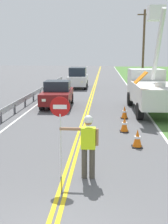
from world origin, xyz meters
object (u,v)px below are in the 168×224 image
object	(u,v)px
traffic_cone_mid	(124,124)
stop_sign_paddle	(60,119)
traffic_cone_lead	(137,139)
oncoming_suv_second	(78,78)
utility_bucket_truck	(151,88)
utility_pole_mid	(144,44)
flagger_worker	(88,143)
traffic_cone_tail	(125,112)
oncoming_sedan_nearest	(57,94)

from	to	relation	value
traffic_cone_mid	stop_sign_paddle	bearing A→B (deg)	-113.01
traffic_cone_lead	oncoming_suv_second	bearing A→B (deg)	101.87
utility_bucket_truck	utility_pole_mid	size ratio (longest dim) A/B	0.78
utility_pole_mid	utility_bucket_truck	bearing A→B (deg)	-95.85
utility_bucket_truck	oncoming_suv_second	bearing A→B (deg)	115.34
utility_bucket_truck	stop_sign_paddle	bearing A→B (deg)	-111.95
utility_bucket_truck	traffic_cone_lead	bearing A→B (deg)	-102.34
flagger_worker	traffic_cone_lead	world-z (taller)	flagger_worker
utility_bucket_truck	traffic_cone_tail	distance (m)	3.07
utility_bucket_truck	traffic_cone_mid	xyz separation A→B (m)	(-1.91, -5.02, -1.10)
utility_bucket_truck	traffic_cone_tail	world-z (taller)	utility_bucket_truck
traffic_cone_mid	utility_pole_mid	bearing A→B (deg)	81.00
traffic_cone_mid	oncoming_suv_second	bearing A→B (deg)	102.25
stop_sign_paddle	traffic_cone_tail	distance (m)	8.22
traffic_cone_tail	oncoming_suv_second	bearing A→B (deg)	105.26
stop_sign_paddle	utility_pole_mid	size ratio (longest dim) A/B	0.26
flagger_worker	utility_bucket_truck	xyz separation A→B (m)	(3.28, 10.06, 0.39)
flagger_worker	utility_pole_mid	distance (m)	30.77
stop_sign_paddle	traffic_cone_lead	size ratio (longest dim) A/B	3.33
oncoming_suv_second	traffic_cone_tail	distance (m)	14.52
flagger_worker	stop_sign_paddle	size ratio (longest dim) A/B	0.78
utility_bucket_truck	oncoming_sedan_nearest	size ratio (longest dim) A/B	1.65
utility_bucket_truck	oncoming_sedan_nearest	xyz separation A→B (m)	(-5.95, 1.08, -0.60)
traffic_cone_tail	flagger_worker	bearing A→B (deg)	-101.32
stop_sign_paddle	utility_pole_mid	xyz separation A→B (m)	(6.11, 30.09, 2.88)
stop_sign_paddle	traffic_cone_mid	world-z (taller)	stop_sign_paddle
traffic_cone_mid	traffic_cone_lead	bearing A→B (deg)	-81.10
traffic_cone_mid	oncoming_sedan_nearest	bearing A→B (deg)	123.51
oncoming_suv_second	traffic_cone_tail	size ratio (longest dim) A/B	6.63
stop_sign_paddle	oncoming_suv_second	size ratio (longest dim) A/B	0.50
traffic_cone_tail	traffic_cone_lead	bearing A→B (deg)	-88.23
oncoming_sedan_nearest	traffic_cone_mid	xyz separation A→B (m)	(4.04, -6.10, -0.50)
oncoming_suv_second	utility_bucket_truck	bearing A→B (deg)	-64.66
utility_bucket_truck	oncoming_sedan_nearest	world-z (taller)	utility_bucket_truck
oncoming_suv_second	flagger_worker	bearing A→B (deg)	-84.07
oncoming_sedan_nearest	utility_pole_mid	size ratio (longest dim) A/B	0.47
stop_sign_paddle	utility_pole_mid	world-z (taller)	utility_pole_mid
oncoming_suv_second	stop_sign_paddle	bearing A→B (deg)	-86.08
flagger_worker	utility_pole_mid	size ratio (longest dim) A/B	0.21
traffic_cone_tail	utility_bucket_truck	bearing A→B (deg)	52.95
oncoming_sedan_nearest	traffic_cone_lead	bearing A→B (deg)	-62.10
utility_bucket_truck	flagger_worker	bearing A→B (deg)	-108.07
oncoming_sedan_nearest	traffic_cone_mid	distance (m)	7.33
utility_pole_mid	traffic_cone_lead	distance (m)	27.79
traffic_cone_lead	utility_pole_mid	bearing A→B (deg)	82.41
utility_bucket_truck	utility_pole_mid	bearing A→B (deg)	84.15
stop_sign_paddle	traffic_cone_mid	distance (m)	5.64
flagger_worker	traffic_cone_mid	distance (m)	5.28
traffic_cone_lead	traffic_cone_tail	distance (m)	4.91
oncoming_sedan_nearest	traffic_cone_tail	world-z (taller)	oncoming_sedan_nearest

